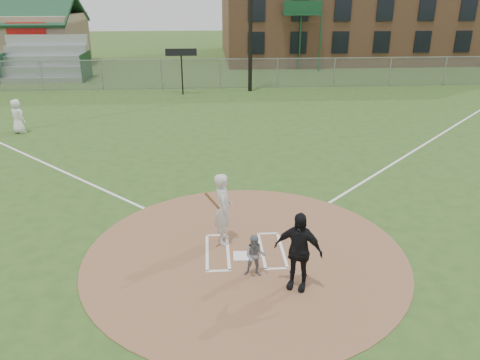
{
  "coord_description": "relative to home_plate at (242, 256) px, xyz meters",
  "views": [
    {
      "loc": [
        -0.87,
        -10.57,
        6.49
      ],
      "look_at": [
        0.0,
        2.0,
        1.3
      ],
      "focal_mm": 35.0,
      "sensor_mm": 36.0,
      "label": 1
    }
  ],
  "objects": [
    {
      "name": "clubhouse",
      "position": [
        -17.9,
        33.12,
        2.35
      ],
      "size": [
        12.2,
        8.71,
        6.23
      ],
      "color": "tan",
      "rests_on": "ground"
    },
    {
      "name": "dirt_circle",
      "position": [
        0.1,
        0.12,
        -0.02
      ],
      "size": [
        8.4,
        8.4,
        0.02
      ],
      "primitive_type": "cylinder",
      "color": "#8D6243",
      "rests_on": "ground"
    },
    {
      "name": "catcher",
      "position": [
        0.25,
        -0.86,
        0.52
      ],
      "size": [
        0.58,
        0.48,
        1.07
      ],
      "primitive_type": "imported",
      "rotation": [
        0.0,
        0.0,
        -0.15
      ],
      "color": "slate",
      "rests_on": "dirt_circle"
    },
    {
      "name": "outfield_fence",
      "position": [
        0.1,
        22.12,
        0.98
      ],
      "size": [
        56.08,
        0.08,
        2.03
      ],
      "color": "slate",
      "rests_on": "ground"
    },
    {
      "name": "ground",
      "position": [
        0.1,
        0.12,
        -0.03
      ],
      "size": [
        140.0,
        140.0,
        0.0
      ],
      "primitive_type": "plane",
      "color": "#2E4E1B",
      "rests_on": "ground"
    },
    {
      "name": "foul_line_third",
      "position": [
        -8.9,
        9.12,
        -0.03
      ],
      "size": [
        17.04,
        17.04,
        0.01
      ],
      "primitive_type": "cube",
      "rotation": [
        0.0,
        0.0,
        0.79
      ],
      "color": "white",
      "rests_on": "ground"
    },
    {
      "name": "home_plate",
      "position": [
        0.0,
        0.0,
        0.0
      ],
      "size": [
        0.48,
        0.48,
        0.03
      ],
      "primitive_type": "cube",
      "rotation": [
        0.0,
        0.0,
        -0.06
      ],
      "color": "white",
      "rests_on": "dirt_circle"
    },
    {
      "name": "foul_line_first",
      "position": [
        9.1,
        9.12,
        -0.03
      ],
      "size": [
        17.04,
        17.04,
        0.01
      ],
      "primitive_type": "cube",
      "rotation": [
        0.0,
        0.0,
        -0.79
      ],
      "color": "white",
      "rests_on": "ground"
    },
    {
      "name": "bleachers",
      "position": [
        -12.9,
        26.32,
        1.55
      ],
      "size": [
        6.08,
        3.2,
        3.2
      ],
      "color": "#B7BABF",
      "rests_on": "ground"
    },
    {
      "name": "batters_boxes",
      "position": [
        0.1,
        0.27,
        -0.01
      ],
      "size": [
        2.08,
        1.88,
        0.01
      ],
      "color": "white",
      "rests_on": "dirt_circle"
    },
    {
      "name": "ondeck_player",
      "position": [
        -9.88,
        12.02,
        0.78
      ],
      "size": [
        0.95,
        0.87,
        1.63
      ],
      "primitive_type": "imported",
      "rotation": [
        0.0,
        0.0,
        2.55
      ],
      "color": "white",
      "rests_on": "ground"
    },
    {
      "name": "scoreboard_sign",
      "position": [
        -2.4,
        20.32,
        2.35
      ],
      "size": [
        2.0,
        0.1,
        2.93
      ],
      "color": "black",
      "rests_on": "ground"
    },
    {
      "name": "batter_at_plate",
      "position": [
        -0.44,
        0.83,
        0.98
      ],
      "size": [
        0.77,
        1.03,
        1.99
      ],
      "color": "silver",
      "rests_on": "dirt_circle"
    },
    {
      "name": "umpire",
      "position": [
        1.17,
        -1.4,
        0.94
      ],
      "size": [
        1.21,
        0.9,
        1.92
      ],
      "primitive_type": "imported",
      "rotation": [
        0.0,
        0.0,
        -0.44
      ],
      "color": "black",
      "rests_on": "dirt_circle"
    }
  ]
}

